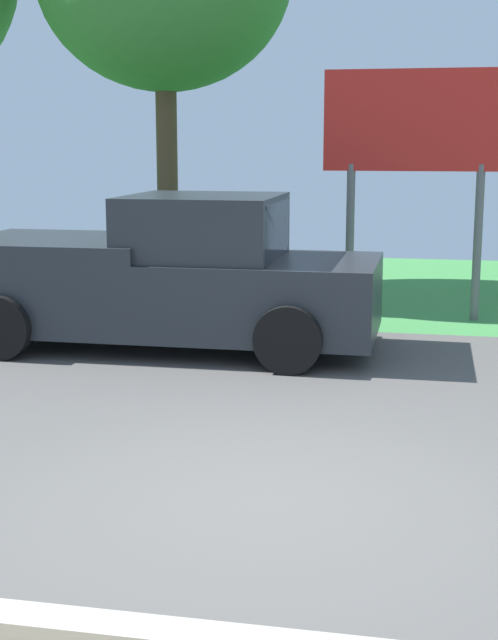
{
  "coord_description": "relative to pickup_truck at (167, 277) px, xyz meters",
  "views": [
    {
      "loc": [
        1.06,
        -6.04,
        2.51
      ],
      "look_at": [
        -0.36,
        1.0,
        1.1
      ],
      "focal_mm": 51.12,
      "sensor_mm": 36.0,
      "label": 1
    }
  ],
  "objects": [
    {
      "name": "roadside_billboard",
      "position": [
        2.91,
        2.54,
        1.68
      ],
      "size": [
        2.6,
        0.12,
        3.5
      ],
      "color": "slate",
      "rests_on": "ground_plane"
    },
    {
      "name": "ground_plane",
      "position": [
        2.11,
        -1.66,
        -0.92
      ],
      "size": [
        40.0,
        22.0,
        0.2
      ],
      "color": "#565451"
    },
    {
      "name": "pickup_truck",
      "position": [
        0.0,
        0.0,
        0.0
      ],
      "size": [
        5.2,
        2.28,
        1.88
      ],
      "rotation": [
        0.0,
        0.0,
        0.09
      ],
      "color": "#23282D",
      "rests_on": "ground_plane"
    }
  ]
}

